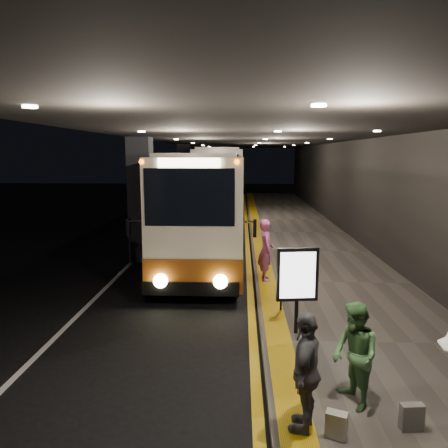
{
  "coord_description": "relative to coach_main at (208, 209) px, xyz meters",
  "views": [
    {
      "loc": [
        2.09,
        -11.38,
        3.81
      ],
      "look_at": [
        1.56,
        1.72,
        1.7
      ],
      "focal_mm": 35.0,
      "sensor_mm": 36.0,
      "label": 1
    }
  ],
  "objects": [
    {
      "name": "ground",
      "position": [
        -0.85,
        -4.78,
        -1.79
      ],
      "size": [
        90.0,
        90.0,
        0.0
      ],
      "primitive_type": "plane",
      "color": "black"
    },
    {
      "name": "lane_line_white",
      "position": [
        -2.65,
        0.22,
        -1.78
      ],
      "size": [
        0.12,
        50.0,
        0.01
      ],
      "primitive_type": "cube",
      "color": "silver",
      "rests_on": "ground"
    },
    {
      "name": "kerb_stripe_yellow",
      "position": [
        1.5,
        0.22,
        -1.78
      ],
      "size": [
        0.18,
        50.0,
        0.01
      ],
      "primitive_type": "cube",
      "color": "gold",
      "rests_on": "ground"
    },
    {
      "name": "sidewalk",
      "position": [
        3.9,
        0.22,
        -1.71
      ],
      "size": [
        4.5,
        50.0,
        0.15
      ],
      "primitive_type": "cube",
      "color": "#514C44",
      "rests_on": "ground"
    },
    {
      "name": "tactile_strip",
      "position": [
        2.0,
        0.22,
        -1.63
      ],
      "size": [
        0.5,
        50.0,
        0.01
      ],
      "primitive_type": "cube",
      "color": "gold",
      "rests_on": "sidewalk"
    },
    {
      "name": "terminal_wall",
      "position": [
        6.15,
        0.22,
        1.21
      ],
      "size": [
        0.1,
        50.0,
        6.0
      ],
      "primitive_type": "cube",
      "color": "black",
      "rests_on": "ground"
    },
    {
      "name": "support_columns",
      "position": [
        -2.35,
        -0.78,
        0.41
      ],
      "size": [
        0.8,
        24.8,
        4.4
      ],
      "color": "black",
      "rests_on": "ground"
    },
    {
      "name": "canopy",
      "position": [
        1.65,
        0.22,
        2.81
      ],
      "size": [
        9.0,
        50.0,
        0.4
      ],
      "primitive_type": "cube",
      "color": "black",
      "rests_on": "support_columns"
    },
    {
      "name": "coach_main",
      "position": [
        0.0,
        0.0,
        0.0
      ],
      "size": [
        2.58,
        12.0,
        3.72
      ],
      "rotation": [
        0.0,
        0.0,
        0.01
      ],
      "color": "beige",
      "rests_on": "ground"
    },
    {
      "name": "coach_second",
      "position": [
        -0.06,
        12.54,
        0.15
      ],
      "size": [
        2.72,
        12.85,
        4.04
      ],
      "rotation": [
        0.0,
        0.0,
        0.0
      ],
      "color": "beige",
      "rests_on": "ground"
    },
    {
      "name": "coach_third",
      "position": [
        0.18,
        24.04,
        -0.12
      ],
      "size": [
        2.73,
        11.13,
        3.47
      ],
      "rotation": [
        0.0,
        0.0,
        -0.04
      ],
      "color": "beige",
      "rests_on": "ground"
    },
    {
      "name": "passenger_boarding",
      "position": [
        1.95,
        -3.75,
        -0.73
      ],
      "size": [
        0.5,
        0.7,
        1.81
      ],
      "primitive_type": "imported",
      "rotation": [
        0.0,
        0.0,
        1.67
      ],
      "color": "#BF5995",
      "rests_on": "sidewalk"
    },
    {
      "name": "passenger_waiting_green",
      "position": [
        2.9,
        -10.16,
        -0.86
      ],
      "size": [
        0.66,
        0.86,
        1.56
      ],
      "primitive_type": "imported",
      "rotation": [
        0.0,
        0.0,
        -1.29
      ],
      "color": "#467B44",
      "rests_on": "sidewalk"
    },
    {
      "name": "passenger_waiting_grey",
      "position": [
        2.11,
        -10.75,
        -0.82
      ],
      "size": [
        0.77,
        1.07,
        1.64
      ],
      "primitive_type": "imported",
      "rotation": [
        0.0,
        0.0,
        -1.89
      ],
      "color": "#505055",
      "rests_on": "sidewalk"
    },
    {
      "name": "bag_polka",
      "position": [
        3.53,
        -10.72,
        -1.45
      ],
      "size": [
        0.32,
        0.16,
        0.37
      ],
      "primitive_type": "cube",
      "rotation": [
        0.0,
        0.0,
        0.11
      ],
      "color": "black",
      "rests_on": "sidewalk"
    },
    {
      "name": "bag_plain",
      "position": [
        2.49,
        -10.91,
        -1.47
      ],
      "size": [
        0.31,
        0.25,
        0.34
      ],
      "primitive_type": "cube",
      "rotation": [
        0.0,
        0.0,
        -0.38
      ],
      "color": "beige",
      "rests_on": "sidewalk"
    },
    {
      "name": "info_sign",
      "position": [
        2.38,
        -7.55,
        -0.43
      ],
      "size": [
        0.85,
        0.22,
        1.8
      ],
      "rotation": [
        0.0,
        0.0,
        0.12
      ],
      "color": "black",
      "rests_on": "sidewalk"
    },
    {
      "name": "stanchion_post",
      "position": [
        2.18,
        -6.24,
        -1.06
      ],
      "size": [
        0.05,
        0.05,
        1.15
      ],
      "primitive_type": "cylinder",
      "color": "black",
      "rests_on": "sidewalk"
    }
  ]
}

